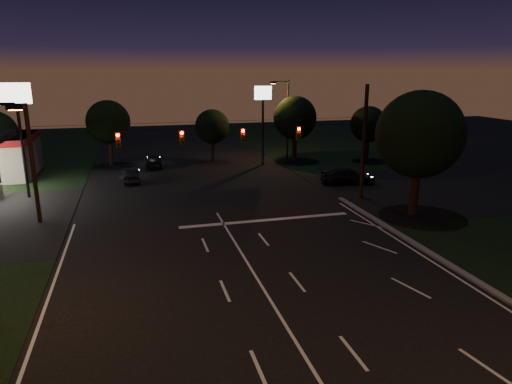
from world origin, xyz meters
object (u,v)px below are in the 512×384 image
object	(u,v)px
car_cross	(348,176)
car_oncoming_b	(132,175)
car_oncoming_a	(154,161)
utility_pole_right	(360,198)
tree_right_near	(419,135)

from	to	relation	value
car_cross	car_oncoming_b	bearing A→B (deg)	84.50
car_oncoming_a	car_oncoming_b	xyz separation A→B (m)	(-2.28, -6.07, -0.08)
utility_pole_right	tree_right_near	distance (m)	7.61
car_oncoming_a	car_cross	distance (m)	20.49
car_oncoming_a	car_cross	size ratio (longest dim) A/B	0.86
car_oncoming_b	car_cross	distance (m)	19.84
utility_pole_right	car_oncoming_a	distance (m)	22.70
utility_pole_right	tree_right_near	xyz separation A→B (m)	(1.53, -4.83, 5.68)
car_cross	utility_pole_right	bearing A→B (deg)	178.38
utility_pole_right	car_oncoming_a	world-z (taller)	utility_pole_right
utility_pole_right	car_oncoming_a	xyz separation A→B (m)	(-15.61, 16.46, 0.72)
tree_right_near	car_oncoming_b	xyz separation A→B (m)	(-19.42, 15.23, -5.04)
tree_right_near	car_oncoming_b	distance (m)	25.19
tree_right_near	car_oncoming_a	size ratio (longest dim) A/B	2.07
car_oncoming_b	car_cross	xyz separation A→B (m)	(18.96, -5.83, 0.08)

